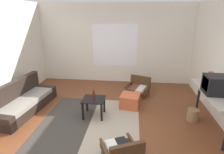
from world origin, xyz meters
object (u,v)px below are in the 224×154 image
object	(u,v)px
crt_television	(217,85)
clay_vase	(210,81)
armchair_striped_foreground	(122,153)
ottoman_orange	(130,101)
glass_bottle	(94,95)
wicker_basket	(193,115)
coffee_table	(94,103)
couch	(23,102)
armchair_by_window	(139,87)
console_shelf	(213,96)

from	to	relation	value
crt_television	clay_vase	world-z (taller)	crt_television
armchair_striped_foreground	ottoman_orange	world-z (taller)	armchair_striped_foreground
glass_bottle	wicker_basket	bearing A→B (deg)	1.59
coffee_table	clay_vase	xyz separation A→B (m)	(2.57, 0.16, 0.60)
coffee_table	clay_vase	size ratio (longest dim) A/B	1.54
crt_television	wicker_basket	xyz separation A→B (m)	(-0.26, 0.30, -0.87)
couch	glass_bottle	distance (m)	1.87
armchair_by_window	armchair_striped_foreground	bearing A→B (deg)	-96.21
ottoman_orange	clay_vase	distance (m)	1.93
crt_television	wicker_basket	world-z (taller)	crt_television
ottoman_orange	glass_bottle	size ratio (longest dim) A/B	1.93
wicker_basket	crt_television	bearing A→B (deg)	-48.78
coffee_table	console_shelf	size ratio (longest dim) A/B	0.32
crt_television	coffee_table	bearing A→B (deg)	175.18
ottoman_orange	crt_television	xyz separation A→B (m)	(1.71, -0.77, 0.84)
couch	armchair_by_window	bearing A→B (deg)	25.02
coffee_table	crt_television	size ratio (longest dim) A/B	1.08
coffee_table	wicker_basket	distance (m)	2.31
armchair_striped_foreground	crt_television	size ratio (longest dim) A/B	1.70
couch	console_shelf	world-z (taller)	console_shelf
armchair_by_window	clay_vase	size ratio (longest dim) A/B	2.37
coffee_table	ottoman_orange	world-z (taller)	coffee_table
ottoman_orange	clay_vase	bearing A→B (deg)	-13.07
couch	ottoman_orange	size ratio (longest dim) A/B	4.10
couch	crt_television	bearing A→B (deg)	-3.77
wicker_basket	console_shelf	bearing A→B (deg)	-39.40
coffee_table	armchair_striped_foreground	world-z (taller)	armchair_striped_foreground
glass_bottle	clay_vase	bearing A→B (deg)	3.16
armchair_striped_foreground	console_shelf	size ratio (longest dim) A/B	0.50
couch	coffee_table	distance (m)	1.85
coffee_table	wicker_basket	bearing A→B (deg)	2.01
armchair_striped_foreground	couch	bearing A→B (deg)	149.27
crt_television	wicker_basket	size ratio (longest dim) A/B	1.73
armchair_by_window	armchair_striped_foreground	distance (m)	2.94
console_shelf	wicker_basket	world-z (taller)	console_shelf
couch	glass_bottle	world-z (taller)	couch
armchair_by_window	crt_television	bearing A→B (deg)	-48.28
armchair_striped_foreground	ottoman_orange	size ratio (longest dim) A/B	1.70
coffee_table	glass_bottle	bearing A→B (deg)	78.76
armchair_striped_foreground	console_shelf	world-z (taller)	console_shelf
coffee_table	glass_bottle	distance (m)	0.21
clay_vase	glass_bottle	distance (m)	2.60
couch	clay_vase	bearing A→B (deg)	1.10
couch	armchair_striped_foreground	bearing A→B (deg)	-30.73
armchair_by_window	console_shelf	distance (m)	2.22
armchair_by_window	glass_bottle	size ratio (longest dim) A/B	3.23
console_shelf	armchair_by_window	bearing A→B (deg)	133.21
armchair_by_window	crt_television	world-z (taller)	crt_television
glass_bottle	wicker_basket	size ratio (longest dim) A/B	0.89
clay_vase	glass_bottle	size ratio (longest dim) A/B	1.36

